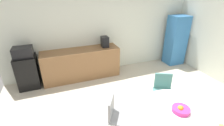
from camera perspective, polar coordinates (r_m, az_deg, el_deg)
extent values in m
cube|color=silver|center=(5.22, -3.39, 11.06)|extent=(6.00, 0.10, 2.60)
cube|color=brown|center=(5.01, -10.55, -0.29)|extent=(2.25, 0.60, 0.90)
cube|color=black|center=(5.02, -27.26, -2.78)|extent=(0.54, 0.54, 0.90)
cube|color=black|center=(4.81, -28.61, 3.38)|extent=(0.48, 0.38, 0.26)
cube|color=#3372B2|center=(6.20, 21.38, 7.35)|extent=(0.60, 0.50, 1.70)
cylinder|color=white|center=(2.96, 21.74, -15.14)|extent=(1.16, 1.16, 0.03)
cylinder|color=silver|center=(3.36, 6.47, -19.61)|extent=(0.02, 0.02, 0.42)
cylinder|color=silver|center=(3.38, 0.85, -19.01)|extent=(0.02, 0.02, 0.42)
cube|color=gray|center=(3.10, 3.36, -18.38)|extent=(0.58, 0.58, 0.03)
cube|color=gray|center=(2.99, -0.29, -15.12)|extent=(0.23, 0.34, 0.38)
cylinder|color=silver|center=(3.88, 19.83, -14.08)|extent=(0.02, 0.02, 0.42)
cylinder|color=silver|center=(3.80, 15.11, -14.18)|extent=(0.02, 0.02, 0.42)
cylinder|color=silver|center=(4.12, 18.81, -11.34)|extent=(0.02, 0.02, 0.42)
cylinder|color=silver|center=(4.05, 14.41, -11.37)|extent=(0.02, 0.02, 0.42)
cube|color=teal|center=(3.83, 17.47, -10.04)|extent=(0.56, 0.56, 0.03)
cube|color=teal|center=(3.88, 17.31, -5.97)|extent=(0.36, 0.20, 0.38)
cylinder|color=#D8338C|center=(2.92, 22.86, -14.75)|extent=(0.28, 0.28, 0.07)
sphere|color=orange|center=(2.87, 22.79, -14.46)|extent=(0.07, 0.07, 0.07)
sphere|color=orange|center=(2.89, 22.95, -14.15)|extent=(0.07, 0.07, 0.07)
sphere|color=yellow|center=(2.88, 22.54, -14.21)|extent=(0.07, 0.07, 0.07)
cylinder|color=white|center=(5.06, -2.37, 6.46)|extent=(0.08, 0.08, 0.09)
torus|color=white|center=(5.08, -1.75, 6.58)|extent=(0.06, 0.01, 0.06)
cube|color=black|center=(4.95, -2.52, 7.40)|extent=(0.20, 0.24, 0.32)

